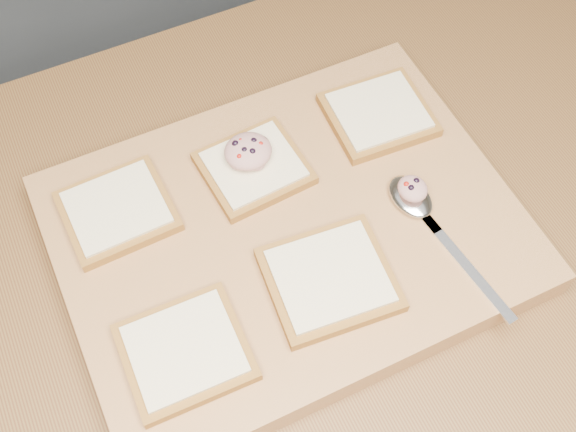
# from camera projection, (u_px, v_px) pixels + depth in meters

# --- Properties ---
(ground) EXTENTS (4.00, 4.00, 0.00)m
(ground) POSITION_uv_depth(u_px,v_px,m) (347.00, 429.00, 1.60)
(ground) COLOR #515459
(ground) RESTS_ON ground
(island_counter) EXTENTS (2.00, 0.80, 0.90)m
(island_counter) POSITION_uv_depth(u_px,v_px,m) (365.00, 356.00, 1.21)
(island_counter) COLOR slate
(island_counter) RESTS_ON ground
(cutting_board) EXTENTS (0.49, 0.37, 0.04)m
(cutting_board) POSITION_uv_depth(u_px,v_px,m) (288.00, 234.00, 0.79)
(cutting_board) COLOR #B47E4D
(cutting_board) RESTS_ON island_counter
(bread_far_left) EXTENTS (0.12, 0.11, 0.02)m
(bread_far_left) POSITION_uv_depth(u_px,v_px,m) (117.00, 211.00, 0.78)
(bread_far_left) COLOR #A16C29
(bread_far_left) RESTS_ON cutting_board
(bread_far_center) EXTENTS (0.12, 0.11, 0.02)m
(bread_far_center) POSITION_uv_depth(u_px,v_px,m) (254.00, 168.00, 0.81)
(bread_far_center) COLOR #A16C29
(bread_far_center) RESTS_ON cutting_board
(bread_far_right) EXTENTS (0.12, 0.11, 0.02)m
(bread_far_right) POSITION_uv_depth(u_px,v_px,m) (378.00, 114.00, 0.85)
(bread_far_right) COLOR #A16C29
(bread_far_right) RESTS_ON cutting_board
(bread_near_left) EXTENTS (0.12, 0.11, 0.02)m
(bread_near_left) POSITION_uv_depth(u_px,v_px,m) (185.00, 352.00, 0.69)
(bread_near_left) COLOR #A16C29
(bread_near_left) RESTS_ON cutting_board
(bread_near_center) EXTENTS (0.14, 0.13, 0.02)m
(bread_near_center) POSITION_uv_depth(u_px,v_px,m) (329.00, 279.00, 0.73)
(bread_near_center) COLOR #A16C29
(bread_near_center) RESTS_ON cutting_board
(tuna_salad_dollop) EXTENTS (0.05, 0.05, 0.03)m
(tuna_salad_dollop) POSITION_uv_depth(u_px,v_px,m) (248.00, 151.00, 0.80)
(tuna_salad_dollop) COLOR tan
(tuna_salad_dollop) RESTS_ON bread_far_center
(spoon) EXTENTS (0.05, 0.20, 0.01)m
(spoon) POSITION_uv_depth(u_px,v_px,m) (419.00, 207.00, 0.78)
(spoon) COLOR silver
(spoon) RESTS_ON cutting_board
(spoon_salad) EXTENTS (0.03, 0.04, 0.02)m
(spoon_salad) POSITION_uv_depth(u_px,v_px,m) (413.00, 188.00, 0.78)
(spoon_salad) COLOR tan
(spoon_salad) RESTS_ON spoon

